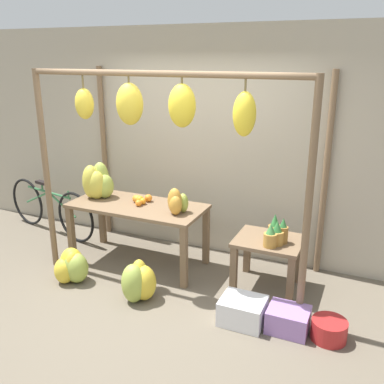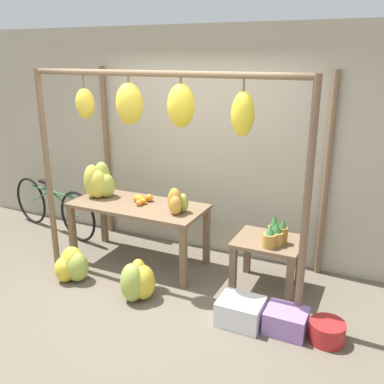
{
  "view_description": "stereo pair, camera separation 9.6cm",
  "coord_description": "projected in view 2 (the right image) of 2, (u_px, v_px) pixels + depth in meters",
  "views": [
    {
      "loc": [
        1.98,
        -3.28,
        2.46
      ],
      "look_at": [
        0.15,
        0.83,
        1.01
      ],
      "focal_mm": 40.0,
      "sensor_mm": 36.0,
      "label": 1
    },
    {
      "loc": [
        2.06,
        -3.24,
        2.46
      ],
      "look_at": [
        0.15,
        0.83,
        1.01
      ],
      "focal_mm": 40.0,
      "sensor_mm": 36.0,
      "label": 2
    }
  ],
  "objects": [
    {
      "name": "stall_awning",
      "position": [
        168.0,
        129.0,
        4.32
      ],
      "size": [
        3.02,
        1.29,
        2.32
      ],
      "color": "brown",
      "rests_on": "ground_plane"
    },
    {
      "name": "shop_wall_back",
      "position": [
        207.0,
        144.0,
        5.32
      ],
      "size": [
        8.0,
        0.08,
        2.8
      ],
      "color": "#B2A893",
      "rests_on": "ground_plane"
    },
    {
      "name": "fruit_crate_white",
      "position": [
        241.0,
        311.0,
        4.08
      ],
      "size": [
        0.42,
        0.35,
        0.25
      ],
      "color": "silver",
      "rests_on": "ground_plane"
    },
    {
      "name": "ground_plane",
      "position": [
        144.0,
        306.0,
        4.38
      ],
      "size": [
        20.0,
        20.0,
        0.0
      ],
      "primitive_type": "plane",
      "color": "#665B4C"
    },
    {
      "name": "parked_bicycle",
      "position": [
        53.0,
        207.0,
        6.13
      ],
      "size": [
        1.78,
        0.41,
        0.75
      ],
      "color": "black",
      "rests_on": "ground_plane"
    },
    {
      "name": "banana_pile_on_table",
      "position": [
        99.0,
        183.0,
        5.3
      ],
      "size": [
        0.44,
        0.39,
        0.44
      ],
      "color": "#9EB247",
      "rests_on": "display_table_main"
    },
    {
      "name": "fruit_crate_purple",
      "position": [
        286.0,
        321.0,
        3.95
      ],
      "size": [
        0.38,
        0.32,
        0.22
      ],
      "color": "#9970B7",
      "rests_on": "ground_plane"
    },
    {
      "name": "orange_pile",
      "position": [
        141.0,
        199.0,
        5.12
      ],
      "size": [
        0.22,
        0.27,
        0.1
      ],
      "color": "orange",
      "rests_on": "display_table_main"
    },
    {
      "name": "pineapple_cluster",
      "position": [
        275.0,
        234.0,
        4.42
      ],
      "size": [
        0.22,
        0.29,
        0.31
      ],
      "color": "#B27F38",
      "rests_on": "display_table_side"
    },
    {
      "name": "papaya_pile",
      "position": [
        177.0,
        203.0,
        4.75
      ],
      "size": [
        0.24,
        0.3,
        0.3
      ],
      "color": "gold",
      "rests_on": "display_table_main"
    },
    {
      "name": "banana_pile_ground_right",
      "position": [
        138.0,
        281.0,
        4.47
      ],
      "size": [
        0.44,
        0.46,
        0.43
      ],
      "color": "gold",
      "rests_on": "ground_plane"
    },
    {
      "name": "banana_pile_ground_left",
      "position": [
        73.0,
        266.0,
        4.84
      ],
      "size": [
        0.45,
        0.39,
        0.39
      ],
      "color": "#9EB247",
      "rests_on": "ground_plane"
    },
    {
      "name": "blue_bucket",
      "position": [
        327.0,
        332.0,
        3.82
      ],
      "size": [
        0.32,
        0.32,
        0.19
      ],
      "color": "#AD2323",
      "rests_on": "ground_plane"
    },
    {
      "name": "display_table_side",
      "position": [
        268.0,
        251.0,
        4.61
      ],
      "size": [
        0.71,
        0.6,
        0.57
      ],
      "color": "brown",
      "rests_on": "ground_plane"
    },
    {
      "name": "display_table_main",
      "position": [
        138.0,
        212.0,
        5.12
      ],
      "size": [
        1.62,
        0.74,
        0.76
      ],
      "color": "brown",
      "rests_on": "ground_plane"
    }
  ]
}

